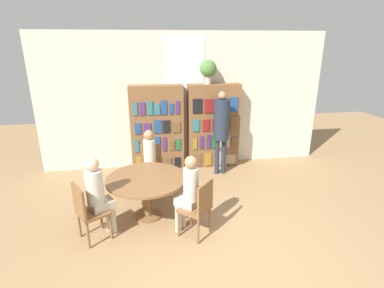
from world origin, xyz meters
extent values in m
plane|color=#9E7A51|center=(0.00, 0.00, 0.00)|extent=(16.00, 16.00, 0.00)
cube|color=beige|center=(0.00, 3.64, 1.50)|extent=(6.40, 0.06, 3.00)
cube|color=white|center=(0.00, 3.60, 2.35)|extent=(0.90, 0.01, 1.10)
cube|color=brown|center=(-0.64, 3.45, 0.95)|extent=(1.16, 0.32, 1.90)
cube|color=olive|center=(-1.06, 3.28, 0.21)|extent=(0.16, 0.02, 0.31)
cube|color=olive|center=(-0.84, 3.28, 0.21)|extent=(0.13, 0.02, 0.30)
cube|color=#2D707A|center=(-0.64, 3.28, 0.20)|extent=(0.14, 0.02, 0.28)
cube|color=brown|center=(-0.43, 3.28, 0.18)|extent=(0.16, 0.02, 0.23)
cube|color=black|center=(-0.22, 3.28, 0.18)|extent=(0.14, 0.02, 0.23)
cube|color=#2D707A|center=(-1.10, 3.28, 0.61)|extent=(0.10, 0.02, 0.28)
cube|color=brown|center=(-0.95, 3.28, 0.63)|extent=(0.13, 0.02, 0.31)
cube|color=maroon|center=(-0.80, 3.28, 0.60)|extent=(0.13, 0.02, 0.25)
cube|color=navy|center=(-0.64, 3.28, 0.64)|extent=(0.11, 0.02, 0.33)
cube|color=#4C2D6B|center=(-0.50, 3.28, 0.63)|extent=(0.09, 0.02, 0.31)
cube|color=brown|center=(-0.33, 3.28, 0.59)|extent=(0.10, 0.02, 0.23)
cube|color=#236638|center=(-0.19, 3.28, 0.60)|extent=(0.11, 0.02, 0.26)
cube|color=navy|center=(-1.06, 3.28, 1.00)|extent=(0.13, 0.02, 0.24)
cube|color=#4C2D6B|center=(-0.86, 3.28, 1.00)|extent=(0.17, 0.02, 0.23)
cube|color=navy|center=(-0.63, 3.28, 1.03)|extent=(0.16, 0.02, 0.29)
cube|color=black|center=(-0.44, 3.28, 1.02)|extent=(0.15, 0.02, 0.28)
cube|color=brown|center=(-0.22, 3.28, 1.00)|extent=(0.17, 0.02, 0.24)
cube|color=#2D707A|center=(-1.09, 3.28, 1.44)|extent=(0.09, 0.02, 0.28)
cube|color=#4C2D6B|center=(-0.94, 3.28, 1.44)|extent=(0.11, 0.02, 0.27)
cube|color=#2D707A|center=(-0.78, 3.28, 1.45)|extent=(0.12, 0.02, 0.30)
cube|color=#2D707A|center=(-0.64, 3.28, 1.41)|extent=(0.13, 0.02, 0.23)
cube|color=navy|center=(-0.49, 3.28, 1.45)|extent=(0.12, 0.02, 0.30)
cube|color=navy|center=(-0.33, 3.28, 1.41)|extent=(0.09, 0.02, 0.23)
cube|color=#4C2D6B|center=(-0.19, 3.28, 1.44)|extent=(0.08, 0.02, 0.28)
cube|color=brown|center=(0.64, 3.45, 0.95)|extent=(1.16, 0.32, 1.90)
cube|color=brown|center=(0.24, 3.28, 0.20)|extent=(0.18, 0.02, 0.28)
cube|color=olive|center=(0.50, 3.28, 0.21)|extent=(0.15, 0.02, 0.30)
cube|color=tan|center=(0.76, 3.28, 0.21)|extent=(0.21, 0.02, 0.30)
cube|color=tan|center=(1.04, 3.28, 0.18)|extent=(0.22, 0.02, 0.23)
cube|color=olive|center=(0.19, 3.28, 0.60)|extent=(0.08, 0.02, 0.25)
cube|color=#4C2D6B|center=(0.34, 3.28, 0.62)|extent=(0.09, 0.02, 0.29)
cube|color=#4C2D6B|center=(0.50, 3.28, 0.63)|extent=(0.09, 0.02, 0.32)
cube|color=#236638|center=(0.64, 3.28, 0.62)|extent=(0.13, 0.02, 0.29)
cube|color=tan|center=(0.80, 3.28, 0.60)|extent=(0.10, 0.02, 0.25)
cube|color=tan|center=(0.95, 3.28, 0.61)|extent=(0.11, 0.02, 0.28)
cube|color=brown|center=(1.09, 3.28, 0.59)|extent=(0.12, 0.02, 0.24)
cube|color=#2D707A|center=(0.21, 3.28, 1.02)|extent=(0.15, 0.02, 0.27)
cube|color=maroon|center=(0.44, 3.28, 1.02)|extent=(0.15, 0.02, 0.26)
cube|color=maroon|center=(0.64, 3.28, 1.02)|extent=(0.14, 0.02, 0.27)
cube|color=maroon|center=(0.86, 3.28, 1.01)|extent=(0.15, 0.02, 0.24)
cube|color=brown|center=(1.06, 3.28, 1.05)|extent=(0.14, 0.02, 0.33)
cube|color=black|center=(0.24, 3.28, 1.46)|extent=(0.20, 0.02, 0.31)
cube|color=maroon|center=(0.51, 3.28, 1.45)|extent=(0.23, 0.02, 0.30)
cube|color=navy|center=(0.77, 3.28, 1.42)|extent=(0.18, 0.02, 0.24)
cube|color=navy|center=(1.04, 3.28, 1.46)|extent=(0.21, 0.02, 0.33)
cylinder|color=#B7AD9E|center=(0.50, 3.45, 1.99)|extent=(0.14, 0.14, 0.18)
sphere|color=#4C7F3D|center=(0.50, 3.45, 2.22)|extent=(0.36, 0.36, 0.36)
cylinder|color=brown|center=(-0.91, 1.43, 0.01)|extent=(0.44, 0.44, 0.03)
cylinder|color=brown|center=(-0.91, 1.43, 0.35)|extent=(0.12, 0.12, 0.64)
cylinder|color=brown|center=(-0.91, 1.43, 0.69)|extent=(1.30, 1.30, 0.04)
cube|color=brown|center=(-1.69, 0.96, 0.43)|extent=(0.55, 0.55, 0.04)
cube|color=brown|center=(-1.84, 0.87, 0.68)|extent=(0.24, 0.36, 0.45)
cylinder|color=brown|center=(-1.63, 1.19, 0.21)|extent=(0.04, 0.04, 0.41)
cylinder|color=brown|center=(-1.45, 0.90, 0.21)|extent=(0.04, 0.04, 0.41)
cylinder|color=brown|center=(-1.92, 1.02, 0.21)|extent=(0.04, 0.04, 0.41)
cylinder|color=brown|center=(-1.75, 0.73, 0.21)|extent=(0.04, 0.04, 0.41)
cube|color=brown|center=(-0.83, 2.33, 0.43)|extent=(0.43, 0.43, 0.04)
cube|color=brown|center=(-0.81, 2.51, 0.68)|extent=(0.40, 0.07, 0.45)
cylinder|color=brown|center=(-0.67, 2.15, 0.21)|extent=(0.04, 0.04, 0.41)
cylinder|color=brown|center=(-1.01, 2.18, 0.21)|extent=(0.04, 0.04, 0.41)
cylinder|color=brown|center=(-0.64, 2.49, 0.21)|extent=(0.04, 0.04, 0.41)
cylinder|color=brown|center=(-0.98, 2.52, 0.21)|extent=(0.04, 0.04, 0.41)
cube|color=brown|center=(-0.22, 0.83, 0.43)|extent=(0.56, 0.56, 0.04)
cube|color=brown|center=(-0.09, 0.71, 0.68)|extent=(0.29, 0.33, 0.45)
cylinder|color=brown|center=(-0.46, 0.82, 0.21)|extent=(0.04, 0.04, 0.41)
cylinder|color=brown|center=(-0.24, 1.07, 0.21)|extent=(0.04, 0.04, 0.41)
cylinder|color=brown|center=(-0.21, 0.59, 0.21)|extent=(0.04, 0.04, 0.41)
cylinder|color=brown|center=(0.02, 0.85, 0.21)|extent=(0.04, 0.04, 0.41)
cube|color=beige|center=(-0.84, 2.19, 0.51)|extent=(0.25, 0.34, 0.12)
cylinder|color=beige|center=(-0.83, 2.27, 0.82)|extent=(0.22, 0.22, 0.50)
sphere|color=#A37A5B|center=(-0.83, 2.27, 1.17)|extent=(0.18, 0.18, 0.18)
cylinder|color=beige|center=(-0.79, 2.08, 0.23)|extent=(0.10, 0.10, 0.45)
cylinder|color=beige|center=(-0.91, 2.09, 0.23)|extent=(0.10, 0.10, 0.45)
cube|color=beige|center=(-0.33, 0.92, 0.51)|extent=(0.39, 0.38, 0.12)
cylinder|color=beige|center=(-0.27, 0.87, 0.82)|extent=(0.22, 0.22, 0.50)
sphere|color=#A37A5B|center=(-0.27, 0.87, 1.17)|extent=(0.18, 0.18, 0.18)
cylinder|color=beige|center=(-0.45, 0.95, 0.23)|extent=(0.10, 0.10, 0.45)
cylinder|color=beige|center=(-0.37, 1.04, 0.23)|extent=(0.10, 0.10, 0.45)
cube|color=beige|center=(-1.57, 1.03, 0.51)|extent=(0.40, 0.38, 0.12)
cylinder|color=beige|center=(-1.64, 0.99, 0.82)|extent=(0.25, 0.25, 0.50)
sphere|color=#DBB293|center=(-1.64, 0.99, 1.17)|extent=(0.20, 0.20, 0.20)
cylinder|color=beige|center=(-1.51, 1.15, 0.23)|extent=(0.10, 0.10, 0.45)
cylinder|color=beige|center=(-1.44, 1.03, 0.23)|extent=(0.10, 0.10, 0.45)
cylinder|color=#232D3D|center=(0.62, 2.94, 0.40)|extent=(0.10, 0.10, 0.79)
cylinder|color=#232D3D|center=(0.77, 2.94, 0.40)|extent=(0.10, 0.10, 0.79)
cylinder|color=#232D3D|center=(0.69, 2.94, 1.22)|extent=(0.33, 0.33, 0.86)
sphere|color=#A37A5B|center=(0.69, 2.94, 1.73)|extent=(0.17, 0.17, 0.17)
cylinder|color=#232D3D|center=(0.79, 3.22, 1.43)|extent=(0.07, 0.30, 0.07)
camera|label=1|loc=(-0.85, -2.99, 2.79)|focal=28.00mm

